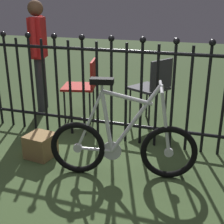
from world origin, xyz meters
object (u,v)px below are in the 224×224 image
at_px(bicycle, 122,145).
at_px(person_visitor, 38,48).
at_px(chair_red, 85,83).
at_px(chair_charcoal, 154,85).
at_px(display_crate, 41,146).

relative_size(bicycle, person_visitor, 0.86).
bearing_deg(person_visitor, bicycle, -39.93).
distance_m(bicycle, person_visitor, 2.25).
bearing_deg(bicycle, chair_red, 126.32).
bearing_deg(chair_charcoal, person_visitor, 177.49).
xyz_separation_m(chair_charcoal, person_visitor, (-1.67, 0.07, 0.37)).
bearing_deg(person_visitor, display_crate, -60.16).
height_order(chair_red, chair_charcoal, chair_charcoal).
xyz_separation_m(chair_red, person_visitor, (-0.76, 0.17, 0.41)).
height_order(person_visitor, display_crate, person_visitor).
height_order(bicycle, person_visitor, person_visitor).
bearing_deg(chair_charcoal, bicycle, -90.22).
xyz_separation_m(chair_red, display_crate, (-0.01, -1.15, -0.38)).
distance_m(bicycle, chair_red, 1.53).
relative_size(person_visitor, display_crate, 5.84).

